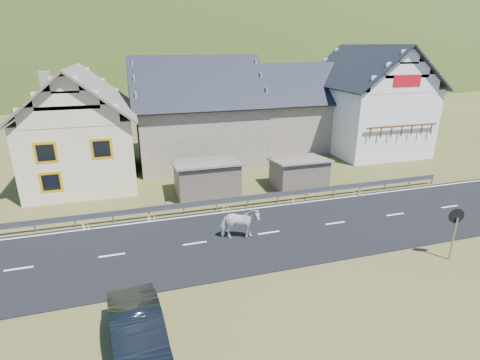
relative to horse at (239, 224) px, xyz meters
name	(u,v)px	position (x,y,z in m)	size (l,w,h in m)	color
ground	(269,233)	(1.69, 0.17, -0.89)	(160.00, 160.00, 0.00)	#3C4016
road	(269,233)	(1.69, 0.17, -0.87)	(60.00, 7.00, 0.04)	black
lane_markings	(269,233)	(1.69, 0.17, -0.85)	(60.00, 6.60, 0.01)	silver
guardrail	(248,198)	(1.69, 3.85, -0.33)	(28.10, 0.09, 0.75)	#93969B
shed_left	(207,179)	(-0.31, 6.67, 0.21)	(4.30, 3.30, 2.40)	#66584B
shed_right	(299,173)	(6.19, 6.17, 0.11)	(3.80, 2.90, 2.20)	#66584B
house_cream	(79,122)	(-8.32, 12.17, 3.46)	(7.80, 9.80, 8.30)	beige
house_stone_a	(196,106)	(0.69, 15.17, 3.74)	(10.80, 9.80, 8.90)	gray
house_stone_b	(295,102)	(10.69, 17.17, 3.34)	(9.80, 8.80, 8.10)	gray
house_white	(367,95)	(16.69, 14.17, 4.17)	(8.80, 10.80, 9.70)	white
mountain	(152,106)	(6.69, 180.17, -20.89)	(440.00, 280.00, 260.00)	#2A3D15
horse	(239,224)	(0.00, 0.00, 0.00)	(2.02, 0.92, 1.70)	silver
car	(139,337)	(-5.28, -6.50, -0.12)	(1.63, 4.68, 1.54)	black
traffic_mirror	(455,223)	(8.92, -4.59, 0.99)	(0.71, 0.25, 2.57)	#93969B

